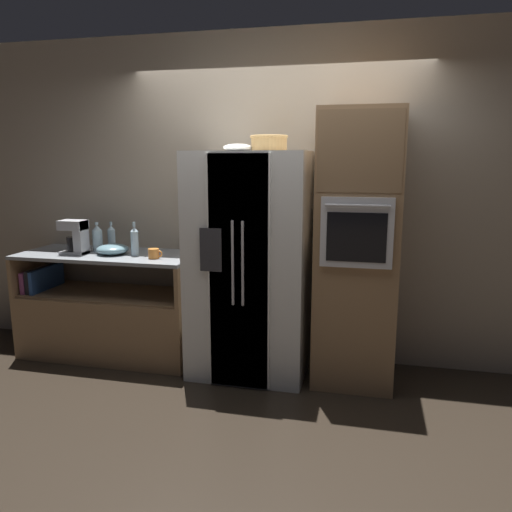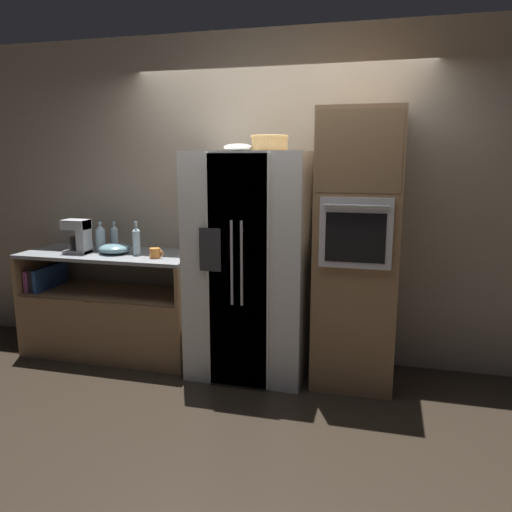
{
  "view_description": "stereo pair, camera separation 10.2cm",
  "coord_description": "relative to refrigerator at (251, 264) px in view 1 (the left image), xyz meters",
  "views": [
    {
      "loc": [
        0.82,
        -3.78,
        1.76
      ],
      "look_at": [
        -0.07,
        -0.02,
        0.99
      ],
      "focal_mm": 35.0,
      "sensor_mm": 36.0,
      "label": 1
    },
    {
      "loc": [
        0.91,
        -3.75,
        1.76
      ],
      "look_at": [
        -0.07,
        -0.02,
        0.99
      ],
      "focal_mm": 35.0,
      "sensor_mm": 36.0,
      "label": 2
    }
  ],
  "objects": [
    {
      "name": "coffee_maker",
      "position": [
        -1.56,
        -0.03,
        0.19
      ],
      "size": [
        0.22,
        0.16,
        0.29
      ],
      "color": "#B2B2B7",
      "rests_on": "counter_left"
    },
    {
      "name": "refrigerator",
      "position": [
        0.0,
        0.0,
        0.0
      ],
      "size": [
        0.93,
        0.79,
        1.81
      ],
      "color": "white",
      "rests_on": "ground_plane"
    },
    {
      "name": "fruit_bowl",
      "position": [
        -0.11,
        0.03,
        0.93
      ],
      "size": [
        0.23,
        0.23,
        0.06
      ],
      "color": "white",
      "rests_on": "refrigerator"
    },
    {
      "name": "mug",
      "position": [
        -0.81,
        -0.07,
        0.07
      ],
      "size": [
        0.12,
        0.09,
        0.08
      ],
      "color": "orange",
      "rests_on": "counter_left"
    },
    {
      "name": "counter_left",
      "position": [
        -1.32,
        0.05,
        -0.57
      ],
      "size": [
        1.57,
        0.66,
        0.93
      ],
      "color": "#93704C",
      "rests_on": "ground_plane"
    },
    {
      "name": "wall_oven",
      "position": [
        0.84,
        0.04,
        0.16
      ],
      "size": [
        0.62,
        0.74,
        2.11
      ],
      "color": "#93704C",
      "rests_on": "ground_plane"
    },
    {
      "name": "mixing_bowl",
      "position": [
        -1.24,
        0.02,
        0.07
      ],
      "size": [
        0.27,
        0.27,
        0.09
      ],
      "color": "#668C99",
      "rests_on": "counter_left"
    },
    {
      "name": "bottle_short",
      "position": [
        -1.35,
        0.2,
        0.14
      ],
      "size": [
        0.07,
        0.07,
        0.26
      ],
      "color": "silver",
      "rests_on": "counter_left"
    },
    {
      "name": "wicker_basket",
      "position": [
        0.13,
        0.08,
        0.97
      ],
      "size": [
        0.3,
        0.3,
        0.12
      ],
      "color": "tan",
      "rests_on": "refrigerator"
    },
    {
      "name": "bottle_wide",
      "position": [
        -1.44,
        0.11,
        0.15
      ],
      "size": [
        0.09,
        0.09,
        0.26
      ],
      "color": "silver",
      "rests_on": "counter_left"
    },
    {
      "name": "ground_plane",
      "position": [
        0.13,
        -0.07,
        -0.9
      ],
      "size": [
        20.0,
        20.0,
        0.0
      ],
      "primitive_type": "plane",
      "color": "black"
    },
    {
      "name": "wall_back",
      "position": [
        0.13,
        0.41,
        0.5
      ],
      "size": [
        12.0,
        0.06,
        2.8
      ],
      "color": "tan",
      "rests_on": "ground_plane"
    },
    {
      "name": "bottle_tall",
      "position": [
        -1.02,
        0.01,
        0.15
      ],
      "size": [
        0.07,
        0.07,
        0.29
      ],
      "color": "silver",
      "rests_on": "counter_left"
    }
  ]
}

